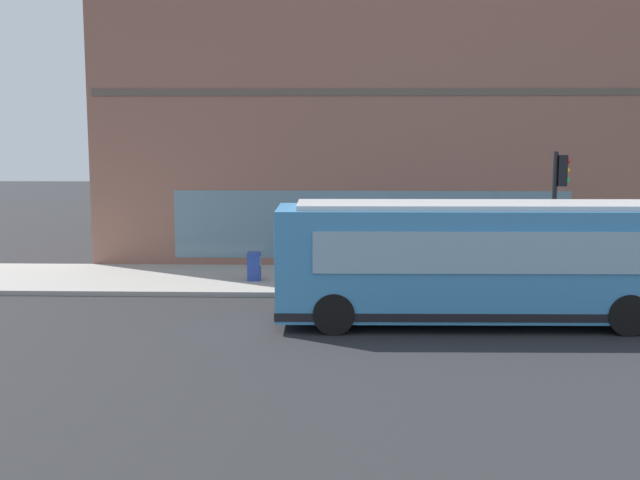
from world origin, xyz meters
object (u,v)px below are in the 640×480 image
object	(u,v)px
pedestrian_near_hydrant	(447,250)
traffic_light_near_corner	(559,195)
fire_hydrant	(616,272)
pedestrian_by_light_pole	(363,244)
city_bus_nearside	(476,263)
newspaper_vending_box	(254,266)
pedestrian_walking_along_curb	(416,255)
pedestrian_near_building_entrance	(455,246)

from	to	relation	value
pedestrian_near_hydrant	traffic_light_near_corner	bearing A→B (deg)	-113.08
fire_hydrant	pedestrian_near_hydrant	xyz separation A→B (m)	(-0.06, 5.27, 0.66)
pedestrian_by_light_pole	fire_hydrant	bearing A→B (deg)	-105.16
city_bus_nearside	newspaper_vending_box	distance (m)	7.96
traffic_light_near_corner	pedestrian_walking_along_curb	world-z (taller)	traffic_light_near_corner
pedestrian_near_hydrant	pedestrian_walking_along_curb	size ratio (longest dim) A/B	0.98
pedestrian_near_building_entrance	fire_hydrant	bearing A→B (deg)	-103.76
fire_hydrant	pedestrian_walking_along_curb	size ratio (longest dim) A/B	0.41
traffic_light_near_corner	pedestrian_near_building_entrance	bearing A→B (deg)	45.66
newspaper_vending_box	fire_hydrant	bearing A→B (deg)	-91.01
traffic_light_near_corner	pedestrian_near_hydrant	bearing A→B (deg)	66.92
pedestrian_near_hydrant	pedestrian_near_building_entrance	bearing A→B (deg)	-19.07
city_bus_nearside	traffic_light_near_corner	xyz separation A→B (m)	(3.37, -2.90, 1.46)
fire_hydrant	pedestrian_by_light_pole	xyz separation A→B (m)	(2.12, 7.83, 0.54)
pedestrian_near_building_entrance	city_bus_nearside	bearing A→B (deg)	177.04
traffic_light_near_corner	pedestrian_by_light_pole	bearing A→B (deg)	58.13
traffic_light_near_corner	pedestrian_near_hydrant	world-z (taller)	traffic_light_near_corner
fire_hydrant	pedestrian_near_hydrant	size ratio (longest dim) A/B	0.42
pedestrian_near_hydrant	city_bus_nearside	bearing A→B (deg)	-178.45
newspaper_vending_box	pedestrian_near_hydrant	bearing A→B (deg)	-92.48
fire_hydrant	pedestrian_by_light_pole	size ratio (longest dim) A/B	0.47
fire_hydrant	pedestrian_near_building_entrance	distance (m)	5.02
fire_hydrant	pedestrian_near_hydrant	bearing A→B (deg)	90.68
pedestrian_near_building_entrance	pedestrian_near_hydrant	bearing A→B (deg)	160.93
newspaper_vending_box	pedestrian_by_light_pole	bearing A→B (deg)	-61.14
traffic_light_near_corner	newspaper_vending_box	size ratio (longest dim) A/B	4.57
pedestrian_walking_along_curb	fire_hydrant	bearing A→B (deg)	-79.47
pedestrian_by_light_pole	pedestrian_walking_along_curb	distance (m)	3.63
fire_hydrant	newspaper_vending_box	xyz separation A→B (m)	(0.20, 11.32, 0.09)
pedestrian_by_light_pole	newspaper_vending_box	world-z (taller)	pedestrian_by_light_pole
city_bus_nearside	pedestrian_walking_along_curb	bearing A→B (deg)	18.38
fire_hydrant	newspaper_vending_box	distance (m)	11.33
pedestrian_near_building_entrance	pedestrian_by_light_pole	world-z (taller)	pedestrian_near_building_entrance
fire_hydrant	newspaper_vending_box	bearing A→B (deg)	88.99
traffic_light_near_corner	pedestrian_by_light_pole	size ratio (longest dim) A/B	2.61
city_bus_nearside	pedestrian_walking_along_curb	size ratio (longest dim) A/B	5.59
pedestrian_near_hydrant	newspaper_vending_box	xyz separation A→B (m)	(0.26, 6.05, -0.57)
pedestrian_near_hydrant	pedestrian_walking_along_curb	xyz separation A→B (m)	(-1.11, 1.05, 0.02)
traffic_light_near_corner	pedestrian_near_hydrant	size ratio (longest dim) A/B	2.33
traffic_light_near_corner	pedestrian_by_light_pole	world-z (taller)	traffic_light_near_corner
pedestrian_near_building_entrance	pedestrian_by_light_pole	xyz separation A→B (m)	(0.94, 2.99, -0.08)
fire_hydrant	pedestrian_near_building_entrance	world-z (taller)	pedestrian_near_building_entrance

